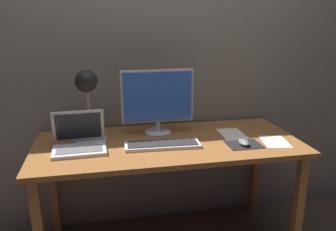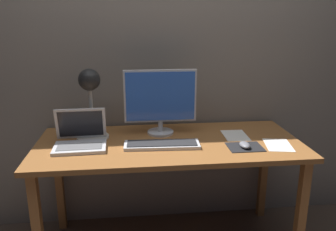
{
  "view_description": "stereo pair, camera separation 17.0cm",
  "coord_description": "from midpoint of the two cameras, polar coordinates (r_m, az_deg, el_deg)",
  "views": [
    {
      "loc": [
        -0.38,
        -1.91,
        1.47
      ],
      "look_at": [
        -0.01,
        -0.05,
        0.92
      ],
      "focal_mm": 36.42,
      "sensor_mm": 36.0,
      "label": 1
    },
    {
      "loc": [
        -0.22,
        -1.94,
        1.47
      ],
      "look_at": [
        -0.01,
        -0.05,
        0.92
      ],
      "focal_mm": 36.42,
      "sensor_mm": 36.0,
      "label": 2
    }
  ],
  "objects": [
    {
      "name": "back_wall",
      "position": [
        2.35,
        -4.05,
        11.99
      ],
      "size": [
        4.8,
        0.06,
        2.6
      ],
      "primitive_type": "cube",
      "color": "gray",
      "rests_on": "ground"
    },
    {
      "name": "paper_sheet_near_mouse",
      "position": [
        2.15,
        15.33,
        -4.26
      ],
      "size": [
        0.18,
        0.23,
        0.0
      ],
      "primitive_type": "cube",
      "rotation": [
        0.0,
        0.0,
        -0.18
      ],
      "color": "white",
      "rests_on": "desk"
    },
    {
      "name": "keyboard_main",
      "position": [
        2.0,
        -3.38,
        -4.94
      ],
      "size": [
        0.45,
        0.16,
        0.03
      ],
      "color": "silver",
      "rests_on": "desk"
    },
    {
      "name": "laptop",
      "position": [
        2.04,
        -17.02,
        -3.75
      ],
      "size": [
        0.3,
        0.26,
        0.21
      ],
      "color": "silver",
      "rests_on": "desk"
    },
    {
      "name": "desk",
      "position": [
        2.11,
        -2.28,
        -6.43
      ],
      "size": [
        1.6,
        0.7,
        0.74
      ],
      "color": "#935B2D",
      "rests_on": "ground"
    },
    {
      "name": "desk_lamp",
      "position": [
        2.09,
        -15.67,
        3.4
      ],
      "size": [
        0.2,
        0.2,
        0.44
      ],
      "color": "beige",
      "rests_on": "desk"
    },
    {
      "name": "paper_sheet_by_keyboard",
      "position": [
        2.24,
        8.49,
        -3.01
      ],
      "size": [
        0.15,
        0.21,
        0.0
      ],
      "primitive_type": "cube",
      "rotation": [
        0.0,
        0.0,
        -0.03
      ],
      "color": "white",
      "rests_on": "desk"
    },
    {
      "name": "mouse",
      "position": [
        2.04,
        10.27,
        -4.5
      ],
      "size": [
        0.06,
        0.1,
        0.03
      ],
      "primitive_type": "ellipsoid",
      "color": "slate",
      "rests_on": "mousepad"
    },
    {
      "name": "monitor",
      "position": [
        2.15,
        -4.04,
        2.68
      ],
      "size": [
        0.46,
        0.17,
        0.42
      ],
      "color": "silver",
      "rests_on": "desk"
    },
    {
      "name": "mousepad",
      "position": [
        2.06,
        10.29,
        -4.84
      ],
      "size": [
        0.2,
        0.16,
        0.0
      ],
      "primitive_type": "cube",
      "color": "black",
      "rests_on": "desk"
    }
  ]
}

